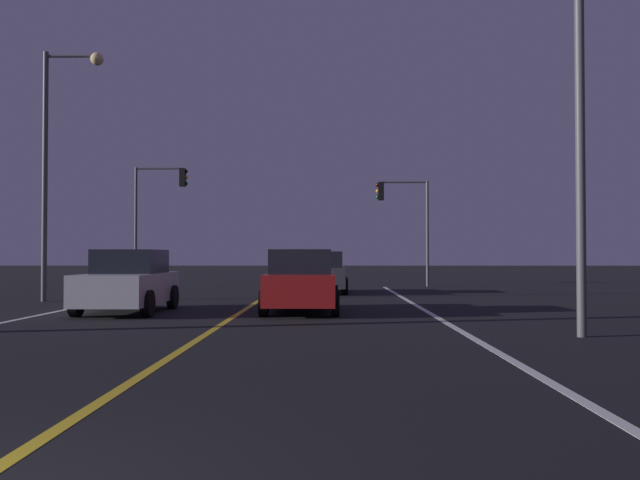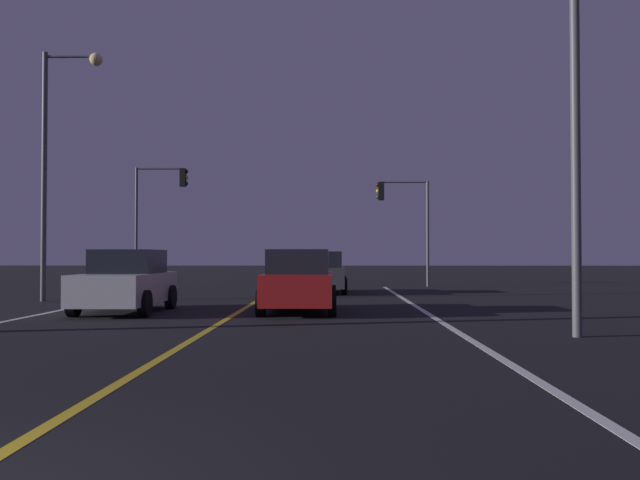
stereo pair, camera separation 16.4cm
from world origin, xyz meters
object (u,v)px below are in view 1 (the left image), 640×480
object	(u,v)px
car_ahead_far	(322,273)
street_lamp_right_near	(550,91)
traffic_light_near_right	(403,208)
traffic_light_near_left	(159,199)
street_lamp_left_mid	(58,144)
car_lead_same_lane	(301,282)
car_oncoming	(129,282)

from	to	relation	value
car_ahead_far	street_lamp_right_near	world-z (taller)	street_lamp_right_near
traffic_light_near_right	traffic_light_near_left	size ratio (longest dim) A/B	0.88
street_lamp_left_mid	car_ahead_far	bearing A→B (deg)	30.05
car_lead_same_lane	street_lamp_left_mid	size ratio (longest dim) A/B	0.51
car_lead_same_lane	traffic_light_near_right	world-z (taller)	traffic_light_near_right
traffic_light_near_left	street_lamp_right_near	xyz separation A→B (m)	(12.71, -20.84, 0.32)
car_ahead_far	traffic_light_near_right	distance (m)	7.77
street_lamp_right_near	street_lamp_left_mid	distance (m)	16.55
car_ahead_far	traffic_light_near_left	distance (m)	10.74
car_oncoming	traffic_light_near_left	bearing A→B (deg)	-168.79
car_oncoming	street_lamp_left_mid	world-z (taller)	street_lamp_left_mid
car_ahead_far	traffic_light_near_left	xyz separation A→B (m)	(-8.21, 5.96, 3.53)
car_lead_same_lane	car_oncoming	distance (m)	4.68
car_ahead_far	street_lamp_left_mid	bearing A→B (deg)	120.05
traffic_light_near_right	street_lamp_right_near	xyz separation A→B (m)	(0.57, -20.84, 0.80)
car_ahead_far	car_oncoming	size ratio (longest dim) A/B	1.00
car_ahead_far	street_lamp_left_mid	xyz separation A→B (m)	(-8.86, -5.13, 4.48)
car_oncoming	street_lamp_right_near	size ratio (longest dim) A/B	0.59
car_lead_same_lane	street_lamp_left_mid	xyz separation A→B (m)	(-8.39, 4.26, 4.48)
car_ahead_far	car_lead_same_lane	world-z (taller)	same
traffic_light_near_right	car_lead_same_lane	bearing A→B (deg)	74.00
car_ahead_far	street_lamp_right_near	xyz separation A→B (m)	(4.50, -14.88, 3.85)
street_lamp_right_near	street_lamp_left_mid	world-z (taller)	street_lamp_left_mid
car_lead_same_lane	traffic_light_near_left	distance (m)	17.54
car_oncoming	car_ahead_far	bearing A→B (deg)	151.50
car_lead_same_lane	street_lamp_right_near	size ratio (longest dim) A/B	0.59
car_lead_same_lane	street_lamp_left_mid	bearing A→B (deg)	63.10
car_ahead_far	traffic_light_near_right	world-z (taller)	traffic_light_near_right
traffic_light_near_right	traffic_light_near_left	bearing A→B (deg)	0.00
street_lamp_right_near	street_lamp_left_mid	xyz separation A→B (m)	(-13.36, 9.75, 0.62)
car_ahead_far	traffic_light_near_right	bearing A→B (deg)	-33.40
car_oncoming	street_lamp_left_mid	size ratio (longest dim) A/B	0.51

